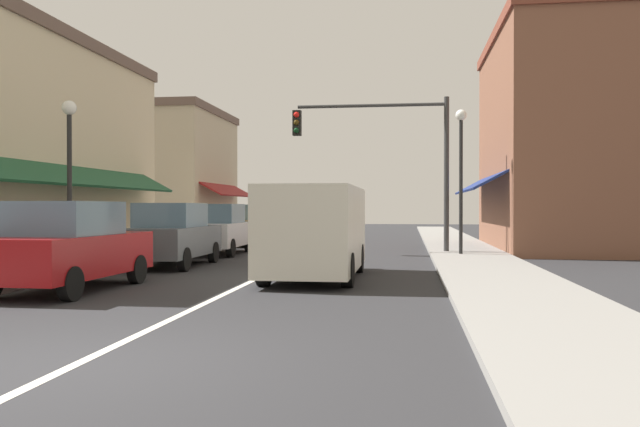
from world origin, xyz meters
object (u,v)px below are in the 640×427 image
at_px(parked_car_nearest_left, 69,247).
at_px(street_lamp_left_near, 69,155).
at_px(parked_car_second_left, 172,235).
at_px(traffic_signal_mast_arm, 391,146).
at_px(van_in_lane, 316,229).
at_px(street_lamp_right_mid, 461,158).
at_px(parked_car_third_left, 218,229).
at_px(parked_car_far_left, 255,225).

bearing_deg(parked_car_nearest_left, street_lamp_left_near, 119.68).
height_order(parked_car_second_left, traffic_signal_mast_arm, traffic_signal_mast_arm).
relative_size(parked_car_nearest_left, van_in_lane, 0.80).
bearing_deg(van_in_lane, street_lamp_right_mid, 60.68).
relative_size(van_in_lane, street_lamp_right_mid, 1.06).
xyz_separation_m(van_in_lane, street_lamp_left_near, (-6.28, 0.36, 1.81)).
height_order(street_lamp_left_near, street_lamp_right_mid, street_lamp_right_mid).
xyz_separation_m(parked_car_second_left, traffic_signal_mast_arm, (5.93, 5.66, 2.93)).
distance_m(parked_car_second_left, street_lamp_left_near, 3.52).
xyz_separation_m(parked_car_third_left, street_lamp_left_near, (-1.78, -6.87, 2.08)).
height_order(parked_car_far_left, street_lamp_right_mid, street_lamp_right_mid).
distance_m(parked_car_far_left, street_lamp_left_near, 12.47).
xyz_separation_m(traffic_signal_mast_arm, street_lamp_left_near, (-7.80, -7.79, -0.85)).
bearing_deg(street_lamp_right_mid, street_lamp_left_near, -147.00).
height_order(parked_car_far_left, van_in_lane, van_in_lane).
xyz_separation_m(van_in_lane, traffic_signal_mast_arm, (1.51, 8.15, 2.66)).
height_order(parked_car_third_left, street_lamp_left_near, street_lamp_left_near).
relative_size(parked_car_second_left, street_lamp_left_near, 0.95).
bearing_deg(parked_car_nearest_left, parked_car_far_left, 90.84).
bearing_deg(street_lamp_left_near, parked_car_third_left, 75.47).
relative_size(traffic_signal_mast_arm, street_lamp_right_mid, 1.13).
bearing_deg(traffic_signal_mast_arm, parked_car_second_left, -136.32).
distance_m(parked_car_far_left, van_in_lane, 13.29).
bearing_deg(street_lamp_right_mid, van_in_lane, -119.04).
bearing_deg(traffic_signal_mast_arm, street_lamp_left_near, -135.01).
height_order(parked_car_third_left, traffic_signal_mast_arm, traffic_signal_mast_arm).
relative_size(parked_car_far_left, traffic_signal_mast_arm, 0.74).
relative_size(parked_car_third_left, traffic_signal_mast_arm, 0.75).
xyz_separation_m(parked_car_nearest_left, van_in_lane, (4.52, 2.88, 0.27)).
bearing_deg(parked_car_far_left, traffic_signal_mast_arm, -36.49).
relative_size(parked_car_nearest_left, parked_car_third_left, 1.00).
bearing_deg(street_lamp_left_near, parked_car_nearest_left, -61.40).
bearing_deg(parked_car_second_left, parked_car_nearest_left, -92.21).
bearing_deg(parked_car_third_left, parked_car_far_left, 88.01).
xyz_separation_m(parked_car_third_left, van_in_lane, (4.50, -7.23, 0.27)).
bearing_deg(parked_car_second_left, van_in_lane, -30.58).
relative_size(van_in_lane, street_lamp_left_near, 1.20).
height_order(parked_car_second_left, van_in_lane, van_in_lane).
relative_size(parked_car_nearest_left, street_lamp_left_near, 0.95).
distance_m(parked_car_second_left, parked_car_far_left, 10.02).
distance_m(van_in_lane, street_lamp_left_near, 6.55).
relative_size(street_lamp_left_near, street_lamp_right_mid, 0.89).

